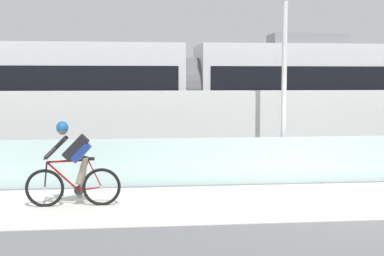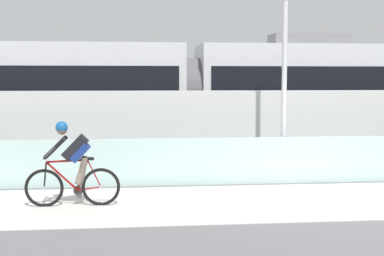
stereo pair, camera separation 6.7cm
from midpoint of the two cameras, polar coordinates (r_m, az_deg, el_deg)
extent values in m
plane|color=slate|center=(11.25, 13.59, -7.30)|extent=(200.00, 200.00, 0.00)
cube|color=silver|center=(11.25, 13.59, -7.27)|extent=(32.00, 3.20, 0.01)
cube|color=silver|center=(12.88, 10.83, -3.26)|extent=(32.00, 0.05, 1.07)
cube|color=silver|center=(14.53, 8.78, -0.25)|extent=(32.00, 0.36, 2.09)
cube|color=#595654|center=(17.05, 6.56, -2.97)|extent=(32.00, 0.08, 0.01)
cube|color=#595654|center=(18.44, 5.56, -2.35)|extent=(32.00, 0.08, 0.01)
cube|color=silver|center=(17.62, -19.29, 3.23)|extent=(11.00, 2.50, 3.10)
cube|color=black|center=(17.62, -19.32, 4.37)|extent=(10.56, 2.54, 1.04)
cube|color=red|center=(17.71, -19.16, -1.20)|extent=(10.78, 2.53, 0.28)
cube|color=#232326|center=(17.29, -7.69, -1.68)|extent=(1.40, 1.88, 0.20)
cylinder|color=black|center=(16.59, -7.74, -2.18)|extent=(0.60, 0.10, 0.60)
cylinder|color=black|center=(18.01, -7.63, -1.60)|extent=(0.60, 0.10, 0.60)
cube|color=silver|center=(18.77, 17.45, 3.38)|extent=(11.00, 2.50, 3.10)
cube|color=black|center=(18.76, 17.48, 4.45)|extent=(10.56, 2.54, 1.04)
cube|color=red|center=(18.85, 17.34, -0.79)|extent=(10.78, 2.53, 0.28)
cube|color=slate|center=(18.10, 11.78, 8.93)|extent=(2.40, 1.10, 0.36)
cube|color=#232326|center=(17.75, 6.86, -1.49)|extent=(1.40, 1.88, 0.20)
cylinder|color=black|center=(17.07, 7.41, -1.97)|extent=(0.60, 0.10, 0.60)
cylinder|color=black|center=(18.46, 6.35, -1.43)|extent=(0.60, 0.10, 0.60)
cylinder|color=#59595B|center=(17.27, -0.32, 3.48)|extent=(0.60, 2.30, 2.30)
torus|color=black|center=(10.65, -15.24, -6.06)|extent=(0.72, 0.06, 0.72)
cylinder|color=#99999E|center=(10.65, -15.24, -6.06)|extent=(0.07, 0.10, 0.07)
torus|color=black|center=(10.53, -9.56, -6.07)|extent=(0.72, 0.06, 0.72)
cylinder|color=#99999E|center=(10.53, -9.56, -6.07)|extent=(0.07, 0.10, 0.07)
cylinder|color=maroon|center=(10.56, -13.45, -4.92)|extent=(0.60, 0.04, 0.58)
cylinder|color=maroon|center=(10.52, -11.40, -4.84)|extent=(0.22, 0.04, 0.59)
cylinder|color=maroon|center=(10.50, -13.00, -3.37)|extent=(0.76, 0.04, 0.07)
cylinder|color=maroon|center=(10.55, -10.71, -6.23)|extent=(0.43, 0.03, 0.09)
cylinder|color=maroon|center=(10.49, -10.25, -4.68)|extent=(0.27, 0.02, 0.53)
cylinder|color=black|center=(10.60, -15.14, -4.76)|extent=(0.08, 0.03, 0.49)
cube|color=black|center=(10.46, -10.94, -3.17)|extent=(0.24, 0.10, 0.05)
cylinder|color=black|center=(10.54, -15.05, -2.91)|extent=(0.03, 0.58, 0.03)
cylinder|color=#262628|center=(10.58, -11.87, -6.39)|extent=(0.18, 0.02, 0.18)
cube|color=black|center=(10.45, -12.17, -2.01)|extent=(0.50, 0.28, 0.51)
cube|color=navy|center=(10.45, -11.65, -2.50)|extent=(0.38, 0.30, 0.38)
sphere|color=#997051|center=(10.44, -13.51, -0.14)|extent=(0.20, 0.20, 0.20)
sphere|color=#195999|center=(10.44, -13.52, 0.06)|extent=(0.23, 0.23, 0.23)
cylinder|color=black|center=(10.49, -14.11, -1.96)|extent=(0.44, 0.41, 0.41)
cylinder|color=black|center=(10.49, -14.11, -1.96)|extent=(0.44, 0.41, 0.41)
cylinder|color=#726656|center=(10.53, -11.51, -5.08)|extent=(0.29, 0.33, 0.80)
cylinder|color=#726656|center=(10.50, -11.52, -4.33)|extent=(0.29, 0.33, 0.54)
cylinder|color=gray|center=(13.15, 9.27, -4.98)|extent=(0.24, 0.24, 0.20)
cylinder|color=silver|center=(12.95, 9.40, 4.20)|extent=(0.12, 0.12, 4.20)
camera|label=1|loc=(0.03, -90.15, -0.01)|focal=51.31mm
camera|label=2|loc=(0.03, 89.85, 0.01)|focal=51.31mm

